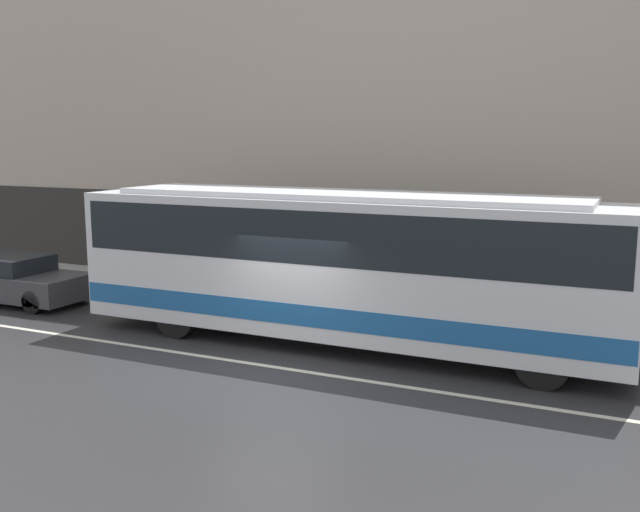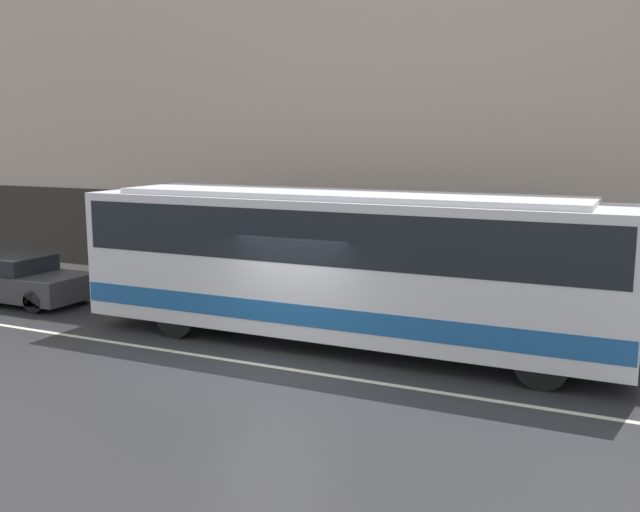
% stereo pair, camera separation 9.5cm
% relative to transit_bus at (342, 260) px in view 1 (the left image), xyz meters
% --- Properties ---
extents(ground_plane, '(60.00, 60.00, 0.00)m').
position_rel_transit_bus_xyz_m(ground_plane, '(-0.60, -2.05, -1.90)').
color(ground_plane, '#2D2D30').
extents(sidewalk, '(60.00, 2.78, 0.13)m').
position_rel_transit_bus_xyz_m(sidewalk, '(-0.60, 3.34, -1.84)').
color(sidewalk, '#A09E99').
rests_on(sidewalk, ground_plane).
extents(building_facade, '(60.00, 0.35, 11.53)m').
position_rel_transit_bus_xyz_m(building_facade, '(-0.60, 4.87, 3.66)').
color(building_facade, '#B7A899').
rests_on(building_facade, ground_plane).
extents(lane_stripe, '(54.00, 0.14, 0.01)m').
position_rel_transit_bus_xyz_m(lane_stripe, '(-0.60, -2.05, -1.90)').
color(lane_stripe, beige).
rests_on(lane_stripe, ground_plane).
extents(transit_bus, '(12.08, 2.51, 3.37)m').
position_rel_transit_bus_xyz_m(transit_bus, '(0.00, 0.00, 0.00)').
color(transit_bus, silver).
rests_on(transit_bus, ground_plane).
extents(sedan_dark_behind, '(4.61, 1.79, 1.29)m').
position_rel_transit_bus_xyz_m(sedan_dark_behind, '(-10.06, 0.00, -1.28)').
color(sedan_dark_behind, '#38383D').
rests_on(sedan_dark_behind, ground_plane).
extents(pedestrian_waiting, '(0.36, 0.36, 1.75)m').
position_rel_transit_bus_xyz_m(pedestrian_waiting, '(-0.32, 2.68, -0.95)').
color(pedestrian_waiting, maroon).
rests_on(pedestrian_waiting, sidewalk).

